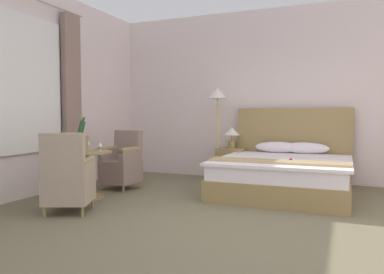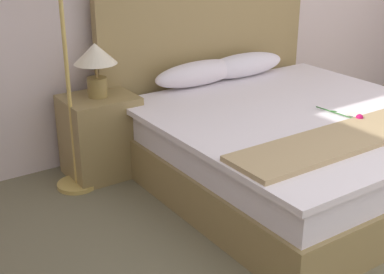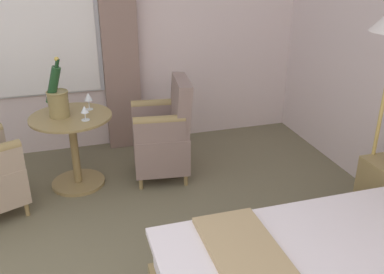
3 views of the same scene
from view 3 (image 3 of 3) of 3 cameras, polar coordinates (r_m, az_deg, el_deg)
wall_window_side at (r=4.53m, az=-24.14°, el=16.25°), size 0.27×6.16×3.13m
side_table_round at (r=3.95m, az=-15.43°, el=-1.13°), size 0.71×0.71×0.67m
champagne_bucket at (r=3.81m, az=-17.52°, el=4.89°), size 0.19×0.19×0.52m
wine_glass_near_bucket at (r=3.68m, az=-14.13°, el=3.47°), size 0.07×0.07×0.13m
wine_glass_near_edge at (r=3.92m, az=-13.66°, el=5.14°), size 0.07×0.07×0.16m
armchair_by_window at (r=3.97m, az=-3.76°, el=0.24°), size 0.59×0.58×0.95m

